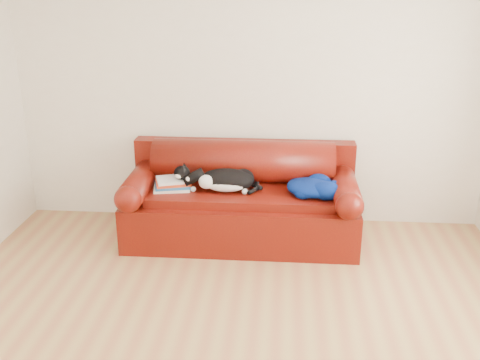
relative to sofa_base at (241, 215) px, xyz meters
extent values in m
plane|color=#9A603D|center=(0.04, -1.49, -0.24)|extent=(4.50, 4.50, 0.00)
cube|color=beige|center=(0.04, 0.51, 1.06)|extent=(4.50, 0.02, 2.60)
cube|color=#3F0208|center=(0.00, 0.01, -0.03)|extent=(2.10, 0.90, 0.42)
cube|color=#3F0208|center=(0.00, -0.04, 0.21)|extent=(1.66, 0.62, 0.10)
cylinder|color=black|center=(-0.93, -0.32, -0.21)|extent=(0.06, 0.06, 0.05)
cylinder|color=black|center=(0.93, -0.32, -0.21)|extent=(0.06, 0.06, 0.05)
cylinder|color=black|center=(-0.93, 0.34, -0.21)|extent=(0.06, 0.06, 0.05)
cylinder|color=black|center=(0.93, 0.34, -0.21)|extent=(0.06, 0.06, 0.05)
cube|color=#3F0208|center=(0.00, 0.37, 0.19)|extent=(2.10, 0.18, 0.85)
cylinder|color=#3F0208|center=(0.00, 0.26, 0.44)|extent=(1.70, 0.40, 0.40)
cylinder|color=#3F0208|center=(-0.93, 0.01, 0.30)|extent=(0.24, 0.88, 0.24)
sphere|color=#3F0208|center=(-0.93, -0.43, 0.30)|extent=(0.24, 0.24, 0.24)
cylinder|color=#3F0208|center=(0.93, 0.01, 0.30)|extent=(0.24, 0.88, 0.24)
sphere|color=#3F0208|center=(0.93, -0.43, 0.30)|extent=(0.24, 0.24, 0.24)
cube|color=beige|center=(-0.62, -0.05, 0.28)|extent=(0.36, 0.30, 0.02)
cube|color=white|center=(-0.62, -0.05, 0.28)|extent=(0.35, 0.29, 0.02)
cube|color=#1B5796|center=(-0.62, -0.05, 0.30)|extent=(0.36, 0.31, 0.02)
cube|color=white|center=(-0.62, -0.05, 0.30)|extent=(0.35, 0.29, 0.02)
cube|color=#BC3615|center=(-0.62, -0.05, 0.33)|extent=(0.36, 0.31, 0.02)
cube|color=white|center=(-0.62, -0.05, 0.33)|extent=(0.35, 0.30, 0.02)
cube|color=silver|center=(-0.62, -0.05, 0.35)|extent=(0.36, 0.31, 0.02)
cube|color=white|center=(-0.62, -0.05, 0.35)|extent=(0.34, 0.30, 0.02)
ellipsoid|color=black|center=(-0.12, -0.06, 0.36)|extent=(0.54, 0.39, 0.20)
ellipsoid|color=silver|center=(-0.13, -0.12, 0.33)|extent=(0.37, 0.24, 0.13)
ellipsoid|color=silver|center=(-0.30, -0.14, 0.37)|extent=(0.17, 0.16, 0.13)
ellipsoid|color=black|center=(0.02, -0.01, 0.35)|extent=(0.25, 0.25, 0.17)
ellipsoid|color=black|center=(-0.43, -0.14, 0.43)|extent=(0.18, 0.17, 0.13)
ellipsoid|color=silver|center=(-0.45, -0.18, 0.41)|extent=(0.08, 0.07, 0.05)
sphere|color=#BF7272|center=(-0.47, -0.19, 0.42)|extent=(0.02, 0.02, 0.02)
cone|color=black|center=(-0.41, -0.17, 0.49)|extent=(0.07, 0.06, 0.06)
cone|color=black|center=(-0.43, -0.11, 0.49)|extent=(0.07, 0.06, 0.06)
cylinder|color=black|center=(0.13, -0.01, 0.29)|extent=(0.14, 0.16, 0.04)
sphere|color=silver|center=(-0.33, -0.17, 0.29)|extent=(0.05, 0.05, 0.05)
sphere|color=silver|center=(0.04, -0.13, 0.29)|extent=(0.05, 0.05, 0.05)
ellipsoid|color=#020E44|center=(0.63, -0.09, 0.33)|extent=(0.51, 0.48, 0.14)
ellipsoid|color=#020E44|center=(0.75, -0.18, 0.34)|extent=(0.31, 0.29, 0.16)
ellipsoid|color=#020E44|center=(0.54, 0.01, 0.32)|extent=(0.32, 0.35, 0.11)
ellipsoid|color=#020E44|center=(0.70, 0.02, 0.34)|extent=(0.26, 0.22, 0.16)
ellipsoid|color=#020E44|center=(0.56, -0.18, 0.31)|extent=(0.21, 0.22, 0.10)
ellipsoid|color=silver|center=(0.68, -0.18, 0.35)|extent=(0.20, 0.11, 0.04)
camera|label=1|loc=(0.37, -4.76, 2.08)|focal=42.00mm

